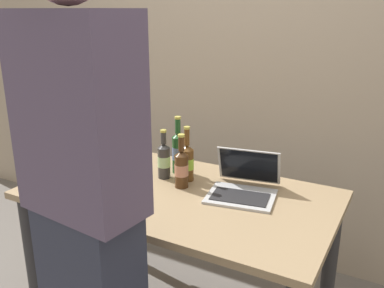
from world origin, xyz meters
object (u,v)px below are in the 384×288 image
(person_figure, at_px, (87,218))
(beer_bottle_amber, at_px, (178,151))
(laptop, at_px, (244,185))
(coffee_mug, at_px, (81,188))
(beer_bottle_brown, at_px, (187,161))
(beer_bottle_green, at_px, (164,160))
(beer_bottle_dark, at_px, (181,168))

(person_figure, bearing_deg, beer_bottle_amber, 101.14)
(laptop, xyz_separation_m, person_figure, (-0.24, -0.80, 0.14))
(coffee_mug, bearing_deg, laptop, 32.53)
(laptop, bearing_deg, coffee_mug, -147.47)
(beer_bottle_brown, bearing_deg, coffee_mug, -127.84)
(beer_bottle_green, bearing_deg, beer_bottle_amber, 75.78)
(person_figure, bearing_deg, coffee_mug, 136.17)
(beer_bottle_amber, bearing_deg, coffee_mug, -115.18)
(beer_bottle_brown, bearing_deg, beer_bottle_green, -166.99)
(beer_bottle_dark, distance_m, person_figure, 0.73)
(beer_bottle_amber, bearing_deg, beer_bottle_green, -104.22)
(beer_bottle_brown, distance_m, person_figure, 0.81)
(beer_bottle_dark, bearing_deg, person_figure, -85.27)
(person_figure, bearing_deg, beer_bottle_green, 104.28)
(beer_bottle_amber, relative_size, beer_bottle_brown, 1.08)
(laptop, distance_m, person_figure, 0.84)
(laptop, bearing_deg, person_figure, -106.48)
(person_figure, height_order, coffee_mug, person_figure)
(laptop, xyz_separation_m, beer_bottle_amber, (-0.41, 0.08, 0.08))
(beer_bottle_green, height_order, beer_bottle_amber, beer_bottle_amber)
(beer_bottle_amber, bearing_deg, beer_bottle_dark, -54.60)
(beer_bottle_amber, distance_m, coffee_mug, 0.55)
(beer_bottle_green, xyz_separation_m, person_figure, (0.20, -0.78, 0.08))
(beer_bottle_green, relative_size, beer_bottle_brown, 0.91)
(beer_bottle_brown, xyz_separation_m, beer_bottle_dark, (0.02, -0.09, -0.00))
(laptop, distance_m, beer_bottle_brown, 0.32)
(laptop, height_order, beer_bottle_brown, beer_bottle_brown)
(beer_bottle_brown, bearing_deg, laptop, -2.06)
(beer_bottle_amber, relative_size, coffee_mug, 2.74)
(beer_bottle_brown, xyz_separation_m, person_figure, (0.08, -0.81, 0.08))
(beer_bottle_dark, height_order, person_figure, person_figure)
(beer_bottle_amber, relative_size, beer_bottle_dark, 1.14)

